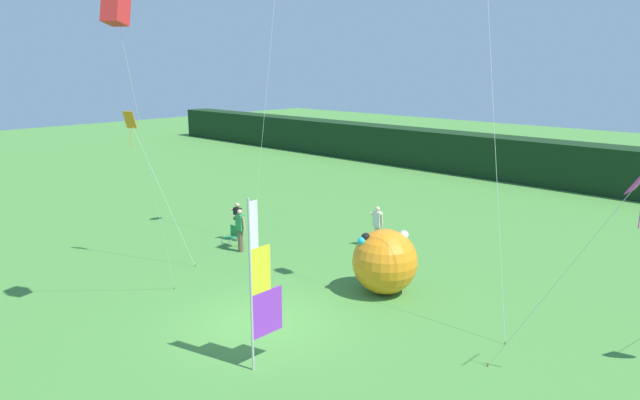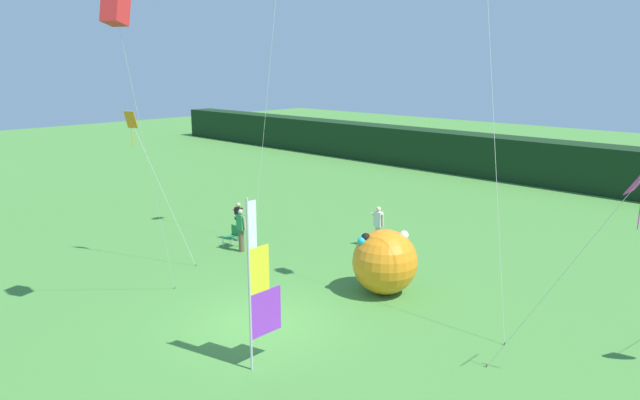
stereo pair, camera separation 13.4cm
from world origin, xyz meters
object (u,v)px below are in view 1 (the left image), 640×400
object	(u,v)px
person_near_banner	(238,221)
folding_chair	(232,235)
person_mid_field	(377,226)
person_far_left	(240,229)
kite_orange_diamond_1	(134,131)
inflatable_balloon	(385,261)
kite_magenta_diamond_5	(639,183)
kite_red_box_0	(116,10)
banner_flag	(260,287)

from	to	relation	value
person_near_banner	folding_chair	distance (m)	0.89
folding_chair	person_mid_field	bearing A→B (deg)	42.63
person_near_banner	person_mid_field	size ratio (longest dim) A/B	0.97
person_mid_field	person_far_left	bearing A→B (deg)	-130.61
person_near_banner	person_far_left	world-z (taller)	person_far_left
person_far_left	folding_chair	distance (m)	0.92
person_far_left	kite_orange_diamond_1	bearing A→B (deg)	-116.77
inflatable_balloon	kite_magenta_diamond_5	xyz separation A→B (m)	(7.53, -1.24, 3.92)
person_far_left	kite_red_box_0	size ratio (longest dim) A/B	0.19
person_mid_field	inflatable_balloon	distance (m)	4.86
person_near_banner	kite_magenta_diamond_5	world-z (taller)	kite_magenta_diamond_5
person_far_left	inflatable_balloon	xyz separation A→B (m)	(6.84, 0.60, 0.14)
kite_red_box_0	folding_chair	bearing A→B (deg)	122.34
person_mid_field	inflatable_balloon	world-z (taller)	inflatable_balloon
person_mid_field	person_near_banner	bearing A→B (deg)	-144.97
banner_flag	person_far_left	xyz separation A→B (m)	(-7.50, 5.36, -1.17)
folding_chair	kite_magenta_diamond_5	xyz separation A→B (m)	(15.17, -0.81, 4.50)
banner_flag	person_mid_field	xyz separation A→B (m)	(-3.83, 9.64, -1.18)
kite_magenta_diamond_5	person_far_left	bearing A→B (deg)	177.45
folding_chair	kite_red_box_0	world-z (taller)	kite_red_box_0
kite_red_box_0	kite_orange_diamond_1	world-z (taller)	kite_red_box_0
banner_flag	kite_magenta_diamond_5	bearing A→B (deg)	34.45
banner_flag	folding_chair	size ratio (longest dim) A/B	4.97
kite_red_box_0	kite_magenta_diamond_5	distance (m)	12.98
kite_red_box_0	person_near_banner	bearing A→B (deg)	122.32
inflatable_balloon	kite_orange_diamond_1	xyz separation A→B (m)	(-8.55, -3.99, 3.98)
banner_flag	inflatable_balloon	distance (m)	6.08
person_near_banner	inflatable_balloon	xyz separation A→B (m)	(8.06, -0.25, 0.19)
person_far_left	banner_flag	bearing A→B (deg)	-35.55
banner_flag	kite_orange_diamond_1	world-z (taller)	kite_orange_diamond_1
inflatable_balloon	person_far_left	bearing A→B (deg)	-174.99
banner_flag	kite_magenta_diamond_5	world-z (taller)	kite_magenta_diamond_5
kite_orange_diamond_1	inflatable_balloon	bearing A→B (deg)	25.01
banner_flag	person_near_banner	size ratio (longest dim) A/B	2.61
person_far_left	kite_orange_diamond_1	world-z (taller)	kite_orange_diamond_1
banner_flag	person_near_banner	xyz separation A→B (m)	(-8.72, 6.21, -1.21)
person_far_left	inflatable_balloon	size ratio (longest dim) A/B	0.82
folding_chair	kite_red_box_0	size ratio (longest dim) A/B	0.10
folding_chair	banner_flag	bearing A→B (deg)	-33.71
person_near_banner	inflatable_balloon	world-z (taller)	inflatable_balloon
banner_flag	kite_orange_diamond_1	size ratio (longest dim) A/B	0.76
person_near_banner	person_far_left	distance (m)	1.49
banner_flag	person_far_left	size ratio (longest dim) A/B	2.49
person_mid_field	kite_magenta_diamond_5	bearing A→B (deg)	-24.69
person_mid_field	kite_orange_diamond_1	xyz separation A→B (m)	(-5.38, -7.67, 4.14)
banner_flag	person_near_banner	bearing A→B (deg)	144.53
person_mid_field	kite_orange_diamond_1	world-z (taller)	kite_orange_diamond_1
banner_flag	folding_chair	xyz separation A→B (m)	(-8.29, 5.53, -1.61)
banner_flag	kite_orange_diamond_1	xyz separation A→B (m)	(-9.21, 1.97, 2.95)
person_far_left	person_near_banner	bearing A→B (deg)	145.05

